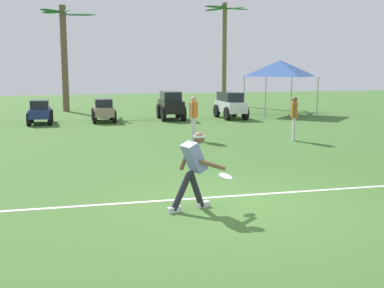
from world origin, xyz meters
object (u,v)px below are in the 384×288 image
(teammate_midfield, at_px, (194,114))
(frisbee_thrower, at_px, (194,166))
(teammate_near_sideline, at_px, (294,114))
(parked_car_slot_b, at_px, (40,112))
(frisbee_in_flight, at_px, (225,176))
(event_tent, at_px, (280,68))
(palm_tree_far_left, at_px, (64,52))
(parked_car_slot_d, at_px, (171,105))
(parked_car_slot_c, at_px, (103,110))
(palm_tree_left_of_centre, at_px, (224,44))
(parked_car_slot_e, at_px, (230,104))

(teammate_midfield, bearing_deg, frisbee_thrower, -105.68)
(teammate_near_sideline, height_order, parked_car_slot_b, teammate_near_sideline)
(frisbee_thrower, relative_size, frisbee_in_flight, 3.88)
(teammate_midfield, xyz_separation_m, event_tent, (7.18, 8.01, 1.60))
(teammate_midfield, relative_size, event_tent, 0.50)
(parked_car_slot_b, relative_size, palm_tree_far_left, 0.36)
(parked_car_slot_b, relative_size, parked_car_slot_d, 0.92)
(parked_car_slot_b, height_order, parked_car_slot_d, parked_car_slot_d)
(frisbee_in_flight, relative_size, event_tent, 0.12)
(parked_car_slot_b, bearing_deg, event_tent, 5.32)
(teammate_midfield, distance_m, event_tent, 10.88)
(palm_tree_far_left, bearing_deg, parked_car_slot_c, -75.53)
(teammate_midfield, bearing_deg, parked_car_slot_b, 128.61)
(parked_car_slot_b, height_order, palm_tree_far_left, palm_tree_far_left)
(teammate_near_sideline, bearing_deg, parked_car_slot_c, 126.48)
(parked_car_slot_c, distance_m, event_tent, 9.99)
(parked_car_slot_c, bearing_deg, teammate_midfield, -69.81)
(frisbee_in_flight, bearing_deg, frisbee_thrower, 177.53)
(frisbee_in_flight, distance_m, palm_tree_left_of_centre, 25.41)
(teammate_midfield, distance_m, parked_car_slot_b, 8.76)
(parked_car_slot_b, bearing_deg, frisbee_in_flight, -76.00)
(teammate_near_sideline, xyz_separation_m, palm_tree_far_left, (-7.56, 14.31, 2.55))
(frisbee_in_flight, xyz_separation_m, palm_tree_far_left, (-2.47, 21.46, 2.92))
(parked_car_slot_b, relative_size, event_tent, 0.71)
(parked_car_slot_c, height_order, parked_car_slot_e, parked_car_slot_e)
(palm_tree_left_of_centre, bearing_deg, frisbee_thrower, -110.49)
(teammate_near_sideline, xyz_separation_m, parked_car_slot_c, (-5.94, 8.03, -0.38))
(palm_tree_far_left, bearing_deg, palm_tree_left_of_centre, 12.05)
(parked_car_slot_b, relative_size, parked_car_slot_e, 0.92)
(teammate_near_sideline, distance_m, teammate_midfield, 3.55)
(parked_car_slot_c, xyz_separation_m, parked_car_slot_d, (3.35, 0.14, 0.18))
(frisbee_thrower, xyz_separation_m, teammate_midfield, (2.30, 8.21, 0.15))
(frisbee_thrower, relative_size, parked_car_slot_c, 0.63)
(parked_car_slot_b, distance_m, parked_car_slot_d, 6.26)
(frisbee_in_flight, relative_size, parked_car_slot_e, 0.15)
(frisbee_in_flight, relative_size, parked_car_slot_c, 0.16)
(teammate_near_sideline, relative_size, teammate_midfield, 1.00)
(parked_car_slot_d, bearing_deg, parked_car_slot_b, -177.71)
(frisbee_in_flight, distance_m, teammate_near_sideline, 8.78)
(palm_tree_left_of_centre, bearing_deg, frisbee_in_flight, -109.18)
(parked_car_slot_d, bearing_deg, frisbee_in_flight, -99.26)
(frisbee_in_flight, xyz_separation_m, parked_car_slot_d, (2.50, 15.32, 0.17))
(teammate_near_sideline, relative_size, parked_car_slot_d, 0.65)
(teammate_near_sideline, xyz_separation_m, palm_tree_left_of_centre, (3.18, 16.60, 3.26))
(teammate_near_sideline, bearing_deg, parked_car_slot_e, 86.50)
(teammate_near_sideline, relative_size, event_tent, 0.50)
(frisbee_thrower, distance_m, frisbee_in_flight, 0.64)
(palm_tree_far_left, bearing_deg, parked_car_slot_b, -101.36)
(teammate_near_sideline, height_order, event_tent, event_tent)
(parked_car_slot_d, bearing_deg, parked_car_slot_e, -5.39)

